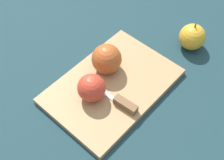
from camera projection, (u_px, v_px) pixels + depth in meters
ground_plane at (112, 88)px, 0.93m from camera, size 4.00×4.00×0.00m
cutting_board at (112, 86)px, 0.92m from camera, size 0.42×0.33×0.02m
apple_half_left at (107, 59)px, 0.91m from camera, size 0.09×0.09×0.09m
apple_half_right at (92, 88)px, 0.85m from camera, size 0.08×0.08×0.08m
knife at (124, 104)px, 0.86m from camera, size 0.06×0.15×0.02m
apple_whole at (192, 37)px, 1.00m from camera, size 0.09×0.09×0.10m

